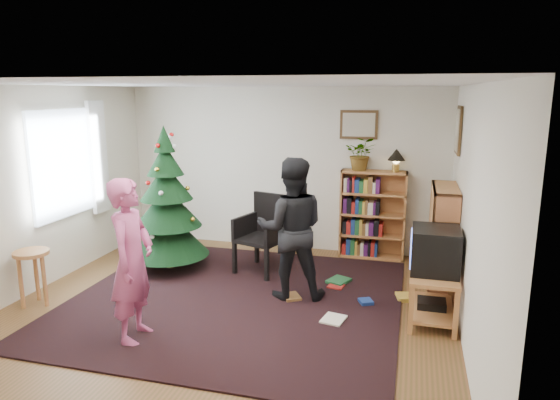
% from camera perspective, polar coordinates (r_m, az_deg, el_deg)
% --- Properties ---
extents(floor, '(5.00, 5.00, 0.00)m').
position_cam_1_polar(floor, '(5.80, -6.08, -12.46)').
color(floor, brown).
rests_on(floor, ground).
extents(ceiling, '(5.00, 5.00, 0.00)m').
position_cam_1_polar(ceiling, '(5.27, -6.71, 13.05)').
color(ceiling, white).
rests_on(ceiling, wall_back).
extents(wall_back, '(5.00, 0.02, 2.50)m').
position_cam_1_polar(wall_back, '(7.74, 0.34, 3.58)').
color(wall_back, silver).
rests_on(wall_back, floor).
extents(wall_front, '(5.00, 0.02, 2.50)m').
position_cam_1_polar(wall_front, '(3.30, -22.51, -9.48)').
color(wall_front, silver).
rests_on(wall_front, floor).
extents(wall_left, '(0.02, 5.00, 2.50)m').
position_cam_1_polar(wall_left, '(6.72, -26.68, 0.91)').
color(wall_left, silver).
rests_on(wall_left, floor).
extents(wall_right, '(0.02, 5.00, 2.50)m').
position_cam_1_polar(wall_right, '(5.08, 20.96, -1.90)').
color(wall_right, silver).
rests_on(wall_right, floor).
extents(rug, '(3.80, 3.60, 0.02)m').
position_cam_1_polar(rug, '(6.06, -5.05, -11.24)').
color(rug, black).
rests_on(rug, floor).
extents(window_pane, '(0.04, 1.20, 1.40)m').
position_cam_1_polar(window_pane, '(7.11, -23.52, 3.81)').
color(window_pane, silver).
rests_on(window_pane, wall_left).
extents(curtain, '(0.06, 0.35, 1.60)m').
position_cam_1_polar(curtain, '(7.64, -20.05, 4.61)').
color(curtain, white).
rests_on(curtain, wall_left).
extents(picture_back, '(0.55, 0.03, 0.42)m').
position_cam_1_polar(picture_back, '(7.44, 9.00, 8.50)').
color(picture_back, '#4C3319').
rests_on(picture_back, wall_back).
extents(picture_right, '(0.03, 0.50, 0.60)m').
position_cam_1_polar(picture_right, '(6.69, 19.75, 7.53)').
color(picture_right, '#4C3319').
rests_on(picture_right, wall_right).
extents(christmas_tree, '(1.10, 1.10, 1.99)m').
position_cam_1_polar(christmas_tree, '(6.97, -12.74, -1.23)').
color(christmas_tree, '#3F2816').
rests_on(christmas_tree, rug).
extents(bookshelf_back, '(0.95, 0.30, 1.30)m').
position_cam_1_polar(bookshelf_back, '(7.47, 10.54, -1.53)').
color(bookshelf_back, '#B66A41').
rests_on(bookshelf_back, floor).
extents(bookshelf_right, '(0.30, 0.95, 1.30)m').
position_cam_1_polar(bookshelf_right, '(6.47, 18.04, -4.10)').
color(bookshelf_right, '#B66A41').
rests_on(bookshelf_right, floor).
extents(tv_stand, '(0.49, 0.88, 0.55)m').
position_cam_1_polar(tv_stand, '(5.69, 17.02, -9.90)').
color(tv_stand, '#B66A41').
rests_on(tv_stand, floor).
extents(crt_tv, '(0.50, 0.54, 0.47)m').
position_cam_1_polar(crt_tv, '(5.54, 17.29, -5.48)').
color(crt_tv, black).
rests_on(crt_tv, tv_stand).
extents(armchair, '(0.73, 0.74, 1.06)m').
position_cam_1_polar(armchair, '(6.83, -1.86, -3.41)').
color(armchair, black).
rests_on(armchair, rug).
extents(stool, '(0.39, 0.39, 0.65)m').
position_cam_1_polar(stool, '(6.40, -26.47, -6.50)').
color(stool, '#B66A41').
rests_on(stool, floor).
extents(person_standing, '(0.45, 0.63, 1.63)m').
position_cam_1_polar(person_standing, '(5.08, -16.57, -6.68)').
color(person_standing, '#BA4A7C').
rests_on(person_standing, rug).
extents(person_by_chair, '(0.95, 0.81, 1.69)m').
position_cam_1_polar(person_by_chair, '(5.86, 1.31, -3.31)').
color(person_by_chair, black).
rests_on(person_by_chair, rug).
extents(potted_plant, '(0.44, 0.38, 0.49)m').
position_cam_1_polar(potted_plant, '(7.34, 9.25, 5.24)').
color(potted_plant, gray).
rests_on(potted_plant, bookshelf_back).
extents(table_lamp, '(0.25, 0.25, 0.33)m').
position_cam_1_polar(table_lamp, '(7.31, 13.16, 4.90)').
color(table_lamp, '#A57F33').
rests_on(table_lamp, bookshelf_back).
extents(floor_clutter, '(1.50, 1.30, 0.08)m').
position_cam_1_polar(floor_clutter, '(6.11, 7.43, -10.78)').
color(floor_clutter, '#A51E19').
rests_on(floor_clutter, rug).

